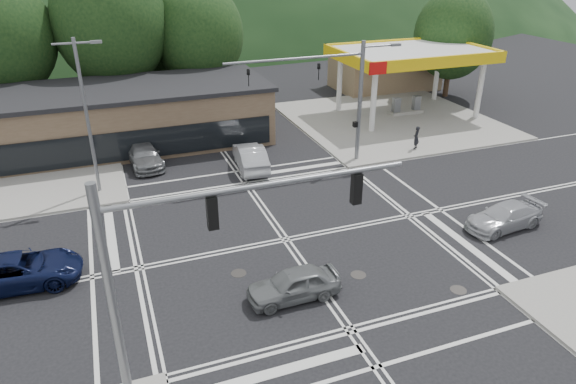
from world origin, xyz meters
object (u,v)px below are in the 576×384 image
object	(u,v)px
car_silver_east	(504,217)
car_northbound	(144,155)
car_queue_a	(250,157)
car_grey_center	(294,284)
car_queue_b	(221,122)
pedestrian	(416,138)
car_blue_west	(19,270)

from	to	relation	value
car_silver_east	car_northbound	distance (m)	22.53
car_queue_a	car_grey_center	bearing A→B (deg)	86.53
car_grey_center	car_queue_b	xyz separation A→B (m)	(2.31, 21.80, 0.09)
car_grey_center	car_queue_a	distance (m)	14.10
car_queue_a	pedestrian	world-z (taller)	pedestrian
pedestrian	car_queue_a	bearing A→B (deg)	-43.93
car_blue_west	car_silver_east	xyz separation A→B (m)	(23.13, -3.29, -0.09)
car_grey_center	car_queue_b	world-z (taller)	car_queue_b
car_queue_a	car_northbound	distance (m)	7.18
car_blue_west	car_queue_a	distance (m)	15.81
car_queue_a	car_queue_b	distance (m)	7.89
car_silver_east	pedestrian	xyz separation A→B (m)	(1.94, 11.16, 0.35)
car_blue_west	car_silver_east	size ratio (longest dim) A/B	1.19
car_grey_center	car_queue_b	size ratio (longest dim) A/B	0.88
car_grey_center	car_northbound	size ratio (longest dim) A/B	0.80
car_queue_a	car_blue_west	bearing A→B (deg)	40.25
car_blue_west	pedestrian	size ratio (longest dim) A/B	3.13
car_queue_b	car_silver_east	bearing A→B (deg)	110.77
car_northbound	car_queue_b	bearing A→B (deg)	31.95
car_blue_west	car_northbound	size ratio (longest dim) A/B	1.06
car_silver_east	pedestrian	size ratio (longest dim) A/B	2.63
car_blue_west	car_grey_center	distance (m)	11.86
car_blue_west	pedestrian	world-z (taller)	pedestrian
car_silver_east	car_northbound	size ratio (longest dim) A/B	0.89
car_blue_west	car_queue_b	size ratio (longest dim) A/B	1.16
car_grey_center	car_silver_east	xyz separation A→B (m)	(12.37, 1.71, -0.04)
car_silver_east	car_queue_a	size ratio (longest dim) A/B	0.89
car_blue_west	car_northbound	bearing A→B (deg)	-25.21
car_queue_a	car_queue_b	bearing A→B (deg)	-84.05
car_grey_center	pedestrian	bearing A→B (deg)	131.38
car_queue_b	car_northbound	world-z (taller)	car_queue_b
car_silver_east	car_queue_a	distance (m)	15.82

